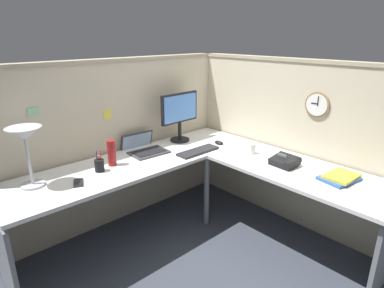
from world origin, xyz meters
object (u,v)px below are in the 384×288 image
(desk_lamp_dome, at_px, (25,139))
(thermos_flask, at_px, (112,153))
(computer_mouse, at_px, (219,143))
(keyboard, at_px, (198,151))
(monitor, at_px, (180,113))
(book_stack, at_px, (340,177))
(pen_cup, at_px, (99,165))
(coffee_mug, at_px, (251,149))
(cell_phone, at_px, (79,183))
(wall_clock, at_px, (317,105))
(laptop, at_px, (144,148))
(office_phone, at_px, (285,162))

(desk_lamp_dome, bearing_deg, thermos_flask, -4.01)
(thermos_flask, bearing_deg, computer_mouse, -12.49)
(computer_mouse, bearing_deg, desk_lamp_dome, 170.59)
(computer_mouse, bearing_deg, keyboard, -174.94)
(monitor, xyz_separation_m, book_stack, (0.28, -1.55, -0.27))
(pen_cup, bearing_deg, monitor, 9.08)
(computer_mouse, relative_size, thermos_flask, 0.47)
(coffee_mug, bearing_deg, monitor, 108.29)
(pen_cup, distance_m, thermos_flask, 0.16)
(keyboard, bearing_deg, desk_lamp_dome, 167.59)
(keyboard, relative_size, cell_phone, 2.99)
(desk_lamp_dome, distance_m, wall_clock, 2.32)
(laptop, xyz_separation_m, pen_cup, (-0.54, -0.17, 0.03))
(computer_mouse, distance_m, desk_lamp_dome, 1.75)
(laptop, xyz_separation_m, wall_clock, (1.03, -1.16, 0.45))
(desk_lamp_dome, height_order, cell_phone, desk_lamp_dome)
(computer_mouse, height_order, pen_cup, pen_cup)
(computer_mouse, xyz_separation_m, office_phone, (-0.00, -0.76, 0.02))
(office_phone, xyz_separation_m, wall_clock, (0.36, -0.04, 0.44))
(computer_mouse, bearing_deg, monitor, 122.01)
(laptop, distance_m, office_phone, 1.30)
(laptop, height_order, wall_clock, wall_clock)
(pen_cup, distance_m, office_phone, 1.54)
(book_stack, bearing_deg, keyboard, 107.92)
(pen_cup, height_order, cell_phone, pen_cup)
(office_phone, relative_size, coffee_mug, 2.25)
(pen_cup, xyz_separation_m, coffee_mug, (1.23, -0.58, -0.00))
(laptop, distance_m, book_stack, 1.72)
(computer_mouse, height_order, book_stack, book_stack)
(keyboard, bearing_deg, computer_mouse, 5.30)
(monitor, height_order, book_stack, monitor)
(monitor, height_order, wall_clock, wall_clock)
(cell_phone, bearing_deg, monitor, 35.75)
(desk_lamp_dome, bearing_deg, keyboard, -12.65)
(monitor, height_order, desk_lamp_dome, monitor)
(keyboard, distance_m, cell_phone, 1.12)
(laptop, relative_size, cell_phone, 2.78)
(pen_cup, bearing_deg, computer_mouse, -9.01)
(wall_clock, bearing_deg, monitor, 116.64)
(keyboard, relative_size, thermos_flask, 1.95)
(cell_phone, relative_size, book_stack, 0.46)
(laptop, distance_m, thermos_flask, 0.43)
(pen_cup, bearing_deg, book_stack, -47.61)
(thermos_flask, xyz_separation_m, office_phone, (1.07, -1.00, -0.07))
(monitor, height_order, laptop, monitor)
(keyboard, bearing_deg, laptop, 132.35)
(book_stack, xyz_separation_m, coffee_mug, (-0.04, 0.81, 0.03))
(laptop, xyz_separation_m, thermos_flask, (-0.40, -0.12, 0.09))
(computer_mouse, xyz_separation_m, book_stack, (0.06, -1.20, 0.00))
(laptop, height_order, book_stack, laptop)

